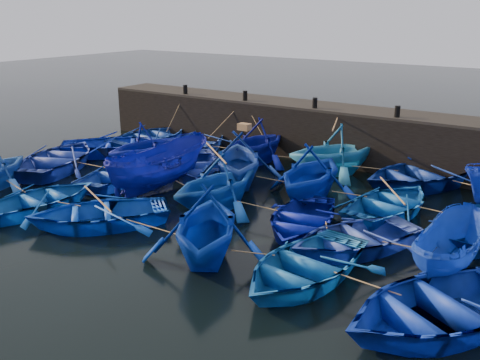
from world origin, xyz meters
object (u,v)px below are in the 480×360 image
Objects in this scene: boat_13 at (59,158)px; boat_0 at (152,136)px; wooden_crate at (244,127)px; boat_8 at (196,166)px.

boat_0 is at bearing -117.58° from boat_13.
boat_13 is 9.14m from wooden_crate.
boat_0 reaches higher than boat_8.
boat_13 is (-5.98, -2.67, 0.05)m from boat_8.
boat_13 reaches higher than boat_8.
wooden_crate reaches higher than boat_8.
boat_8 is at bearing -178.74° from wooden_crate.
wooden_crate is (8.07, -3.04, 2.03)m from boat_0.
boat_13 reaches higher than boat_0.
boat_13 is 11.07× the size of wooden_crate.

